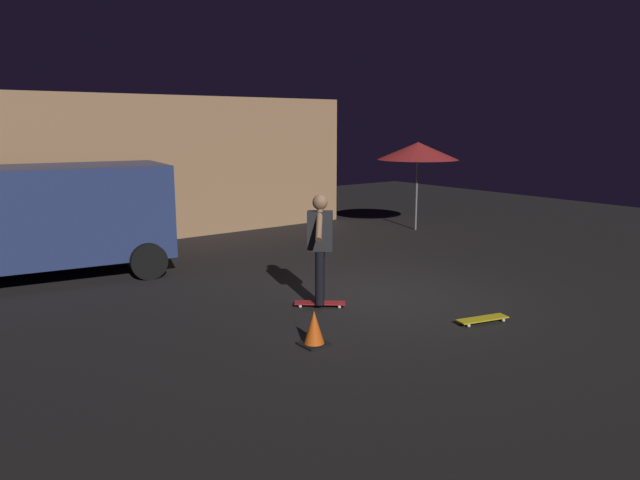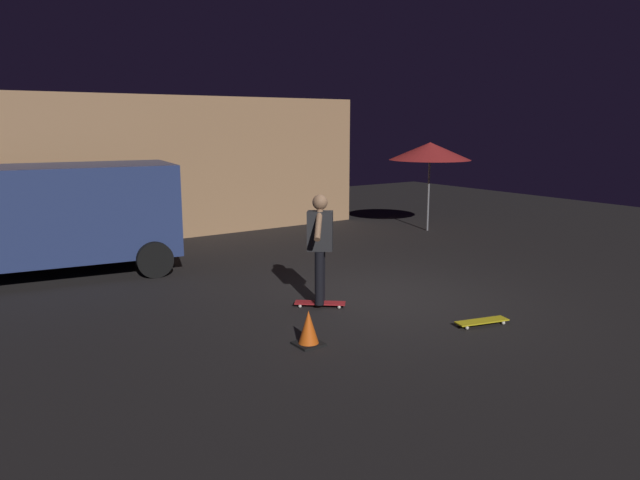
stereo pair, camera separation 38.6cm
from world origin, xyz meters
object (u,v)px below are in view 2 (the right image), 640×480
object	(u,v)px
parked_van	(44,214)
skateboard_spare	(482,321)
skateboard_ridden	(320,303)
patio_umbrella	(430,151)
skater	(320,241)
traffic_cone	(309,329)

from	to	relation	value
parked_van	skateboard_spare	distance (m)	7.90
skateboard_ridden	patio_umbrella	bearing A→B (deg)	32.11
patio_umbrella	parked_van	bearing A→B (deg)	176.11
skateboard_ridden	skateboard_spare	distance (m)	2.43
patio_umbrella	skater	distance (m)	7.28
parked_van	patio_umbrella	bearing A→B (deg)	-3.89
skater	skateboard_ridden	bearing A→B (deg)	172.87
parked_van	traffic_cone	bearing A→B (deg)	-70.54
parked_van	skateboard_ridden	size ratio (longest dim) A/B	6.65
parked_van	skater	distance (m)	5.40
patio_umbrella	skateboard_spare	world-z (taller)	patio_umbrella
patio_umbrella	skateboard_ridden	world-z (taller)	patio_umbrella
parked_van	patio_umbrella	world-z (taller)	patio_umbrella
parked_van	skateboard_ridden	xyz separation A→B (m)	(3.05, -4.45, -1.11)
skateboard_ridden	skater	distance (m)	0.98
parked_van	patio_umbrella	distance (m)	9.22
patio_umbrella	traffic_cone	size ratio (longest dim) A/B	5.00
patio_umbrella	skateboard_ridden	size ratio (longest dim) A/B	3.16
patio_umbrella	skateboard_spare	bearing A→B (deg)	-129.03
skateboard_ridden	traffic_cone	size ratio (longest dim) A/B	1.58
skateboard_spare	skater	xyz separation A→B (m)	(-1.38, 2.00, 0.98)
patio_umbrella	skater	size ratio (longest dim) A/B	1.38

